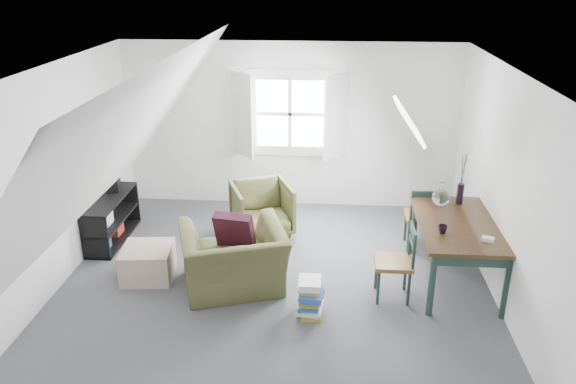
# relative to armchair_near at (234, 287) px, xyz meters

# --- Properties ---
(floor) EXTENTS (5.50, 5.50, 0.00)m
(floor) POSITION_rel_armchair_near_xyz_m (0.47, -0.20, 0.00)
(floor) COLOR #4A4B4F
(floor) RESTS_ON ground
(ceiling) EXTENTS (5.50, 5.50, 0.00)m
(ceiling) POSITION_rel_armchair_near_xyz_m (0.47, -0.20, 2.50)
(ceiling) COLOR white
(ceiling) RESTS_ON wall_back
(wall_back) EXTENTS (5.00, 0.00, 5.00)m
(wall_back) POSITION_rel_armchair_near_xyz_m (0.47, 2.55, 1.25)
(wall_back) COLOR white
(wall_back) RESTS_ON ground
(wall_front) EXTENTS (5.00, 0.00, 5.00)m
(wall_front) POSITION_rel_armchair_near_xyz_m (0.47, -2.95, 1.25)
(wall_front) COLOR white
(wall_front) RESTS_ON ground
(wall_left) EXTENTS (0.00, 5.50, 5.50)m
(wall_left) POSITION_rel_armchair_near_xyz_m (-2.03, -0.20, 1.25)
(wall_left) COLOR white
(wall_left) RESTS_ON ground
(wall_right) EXTENTS (0.00, 5.50, 5.50)m
(wall_right) POSITION_rel_armchair_near_xyz_m (2.97, -0.20, 1.25)
(wall_right) COLOR white
(wall_right) RESTS_ON ground
(slope_left) EXTENTS (3.19, 5.50, 4.48)m
(slope_left) POSITION_rel_armchair_near_xyz_m (-1.08, -0.20, 1.78)
(slope_left) COLOR white
(slope_left) RESTS_ON wall_left
(slope_right) EXTENTS (3.19, 5.50, 4.48)m
(slope_right) POSITION_rel_armchair_near_xyz_m (2.02, -0.20, 1.78)
(slope_right) COLOR white
(slope_right) RESTS_ON wall_right
(dormer_window) EXTENTS (1.71, 0.35, 1.30)m
(dormer_window) POSITION_rel_armchair_near_xyz_m (0.47, 2.48, 1.45)
(dormer_window) COLOR white
(dormer_window) RESTS_ON wall_back
(skylight) EXTENTS (0.35, 0.75, 0.47)m
(skylight) POSITION_rel_armchair_near_xyz_m (2.02, 1.10, 1.75)
(skylight) COLOR white
(skylight) RESTS_ON slope_right
(armchair_near) EXTENTS (1.41, 1.31, 0.75)m
(armchair_near) POSITION_rel_armchair_near_xyz_m (0.00, 0.00, 0.00)
(armchair_near) COLOR #454724
(armchair_near) RESTS_ON floor
(armchair_far) EXTENTS (1.01, 1.02, 0.72)m
(armchair_far) POSITION_rel_armchair_near_xyz_m (0.15, 1.48, 0.00)
(armchair_far) COLOR #454724
(armchair_far) RESTS_ON floor
(throw_pillow) EXTENTS (0.48, 0.33, 0.46)m
(throw_pillow) POSITION_rel_armchair_near_xyz_m (0.00, 0.15, 0.66)
(throw_pillow) COLOR #360E1F
(throw_pillow) RESTS_ON armchair_near
(ottoman) EXTENTS (0.64, 0.64, 0.39)m
(ottoman) POSITION_rel_armchair_near_xyz_m (-1.06, 0.16, 0.19)
(ottoman) COLOR tan
(ottoman) RESTS_ON floor
(dining_table) EXTENTS (0.94, 1.56, 0.78)m
(dining_table) POSITION_rel_armchair_near_xyz_m (2.57, 0.32, 0.68)
(dining_table) COLOR #331F0E
(dining_table) RESTS_ON floor
(demijohn) EXTENTS (0.21, 0.21, 0.30)m
(demijohn) POSITION_rel_armchair_near_xyz_m (2.42, 0.77, 0.90)
(demijohn) COLOR silver
(demijohn) RESTS_ON dining_table
(vase_twigs) EXTENTS (0.08, 0.09, 0.64)m
(vase_twigs) POSITION_rel_armchair_near_xyz_m (2.67, 0.87, 0.92)
(vase_twigs) COLOR black
(vase_twigs) RESTS_ON dining_table
(cup) EXTENTS (0.13, 0.13, 0.09)m
(cup) POSITION_rel_armchair_near_xyz_m (2.32, 0.02, 0.78)
(cup) COLOR black
(cup) RESTS_ON dining_table
(paper_box) EXTENTS (0.15, 0.12, 0.04)m
(paper_box) POSITION_rel_armchair_near_xyz_m (2.77, -0.13, 0.80)
(paper_box) COLOR white
(paper_box) RESTS_ON dining_table
(dining_chair_far) EXTENTS (0.41, 0.41, 0.88)m
(dining_chair_far) POSITION_rel_armchair_near_xyz_m (2.29, 1.17, 0.46)
(dining_chair_far) COLOR brown
(dining_chair_far) RESTS_ON floor
(dining_chair_near) EXTENTS (0.41, 0.41, 0.87)m
(dining_chair_near) POSITION_rel_armchair_near_xyz_m (1.84, -0.06, 0.45)
(dining_chair_near) COLOR brown
(dining_chair_near) RESTS_ON floor
(media_shelf) EXTENTS (0.40, 1.20, 0.62)m
(media_shelf) POSITION_rel_armchair_near_xyz_m (-1.87, 1.06, 0.28)
(media_shelf) COLOR black
(media_shelf) RESTS_ON floor
(electronics_box) EXTENTS (0.20, 0.25, 0.18)m
(electronics_box) POSITION_rel_armchair_near_xyz_m (-1.87, 1.36, 0.69)
(electronics_box) COLOR black
(electronics_box) RESTS_ON media_shelf
(magazine_stack) EXTENTS (0.31, 0.36, 0.41)m
(magazine_stack) POSITION_rel_armchair_near_xyz_m (0.91, -0.48, 0.21)
(magazine_stack) COLOR #B29933
(magazine_stack) RESTS_ON floor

